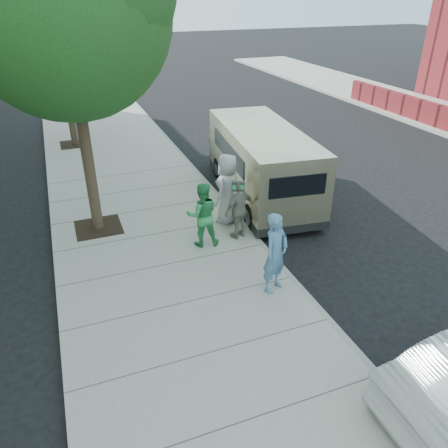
{
  "coord_description": "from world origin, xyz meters",
  "views": [
    {
      "loc": [
        -2.85,
        -8.41,
        5.85
      ],
      "look_at": [
        0.29,
        -0.28,
        1.1
      ],
      "focal_mm": 35.0,
      "sensor_mm": 36.0,
      "label": 1
    }
  ],
  "objects": [
    {
      "name": "sidewalk",
      "position": [
        -1.0,
        0.0,
        0.07
      ],
      "size": [
        5.0,
        60.0,
        0.15
      ],
      "primitive_type": "cube",
      "color": "gray",
      "rests_on": "ground"
    },
    {
      "name": "tree_far",
      "position": [
        -2.25,
        10.0,
        4.88
      ],
      "size": [
        3.92,
        3.8,
        6.49
      ],
      "color": "black",
      "rests_on": "sidewalk"
    },
    {
      "name": "curb_face",
      "position": [
        1.44,
        0.0,
        0.07
      ],
      "size": [
        0.12,
        60.0,
        0.16
      ],
      "primitive_type": "cube",
      "color": "gray",
      "rests_on": "ground"
    },
    {
      "name": "van",
      "position": [
        2.73,
        2.91,
        1.16
      ],
      "size": [
        2.63,
        6.11,
        2.2
      ],
      "rotation": [
        0.0,
        0.0,
        -0.12
      ],
      "color": "beige",
      "rests_on": "ground"
    },
    {
      "name": "person_green_shirt",
      "position": [
        0.06,
        0.58,
        0.97
      ],
      "size": [
        0.91,
        0.77,
        1.65
      ],
      "primitive_type": "imported",
      "rotation": [
        0.0,
        0.0,
        2.94
      ],
      "color": "#2F904C",
      "rests_on": "sidewalk"
    },
    {
      "name": "person_gray_shirt",
      "position": [
        1.08,
        1.5,
        1.1
      ],
      "size": [
        1.11,
        1.06,
        1.91
      ],
      "primitive_type": "imported",
      "rotation": [
        0.0,
        0.0,
        3.82
      ],
      "color": "#9D9D9F",
      "rests_on": "sidewalk"
    },
    {
      "name": "ground",
      "position": [
        0.0,
        0.0,
        0.0
      ],
      "size": [
        120.0,
        120.0,
        0.0
      ],
      "primitive_type": "plane",
      "color": "black",
      "rests_on": "ground"
    },
    {
      "name": "person_striped_polo",
      "position": [
        1.05,
        0.58,
        0.93
      ],
      "size": [
        0.99,
        0.65,
        1.56
      ],
      "primitive_type": "imported",
      "rotation": [
        0.0,
        0.0,
        3.46
      ],
      "color": "gray",
      "rests_on": "sidewalk"
    },
    {
      "name": "parking_meter",
      "position": [
        0.98,
        0.55,
        1.28
      ],
      "size": [
        0.34,
        0.23,
        1.57
      ],
      "rotation": [
        0.0,
        0.0,
        -0.39
      ],
      "color": "gray",
      "rests_on": "sidewalk"
    },
    {
      "name": "tree_near",
      "position": [
        -2.25,
        2.4,
        5.55
      ],
      "size": [
        4.62,
        4.6,
        7.53
      ],
      "color": "black",
      "rests_on": "sidewalk"
    },
    {
      "name": "person_officer",
      "position": [
        0.87,
        -1.73,
        1.04
      ],
      "size": [
        0.78,
        0.68,
        1.79
      ],
      "primitive_type": "imported",
      "rotation": [
        0.0,
        0.0,
        0.49
      ],
      "color": "teal",
      "rests_on": "sidewalk"
    }
  ]
}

